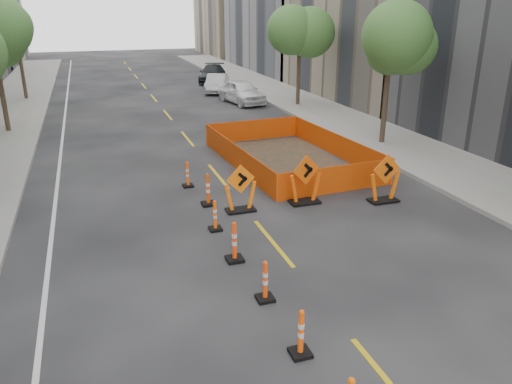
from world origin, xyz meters
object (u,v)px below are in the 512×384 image
object	(u,v)px
channelizer_2	(301,333)
channelizer_5	(215,215)
chevron_sign_right	(385,178)
parked_car_far	(212,74)
parked_car_mid	(217,83)
parked_car_near	(242,92)
channelizer_3	(265,281)
chevron_sign_left	(240,188)
channelizer_6	(208,189)
channelizer_4	(234,241)
channelizer_7	(187,174)
chevron_sign_center	(305,179)

from	to	relation	value
channelizer_2	channelizer_5	distance (m)	5.87
chevron_sign_right	parked_car_far	size ratio (longest dim) A/B	0.33
parked_car_mid	parked_car_far	world-z (taller)	parked_car_far
channelizer_5	parked_car_near	xyz separation A→B (m)	(6.60, 18.92, 0.30)
channelizer_3	parked_car_near	distance (m)	23.73
chevron_sign_left	parked_car_far	bearing A→B (deg)	73.20
channelizer_5	channelizer_6	bearing A→B (deg)	82.38
channelizer_4	parked_car_near	world-z (taller)	parked_car_near
channelizer_7	chevron_sign_right	bearing A→B (deg)	-30.89
channelizer_6	channelizer_5	bearing A→B (deg)	-97.62
chevron_sign_right	channelizer_7	bearing A→B (deg)	148.54
chevron_sign_left	parked_car_far	distance (m)	28.35
chevron_sign_right	channelizer_2	bearing A→B (deg)	-132.83
chevron_sign_left	channelizer_7	bearing A→B (deg)	107.54
parked_car_mid	parked_car_far	bearing A→B (deg)	101.11
chevron_sign_right	parked_car_mid	bearing A→B (deg)	88.68
channelizer_7	chevron_sign_left	distance (m)	3.02
channelizer_3	chevron_sign_right	distance (m)	7.16
chevron_sign_center	parked_car_near	world-z (taller)	chevron_sign_center
channelizer_3	chevron_sign_right	world-z (taller)	chevron_sign_right
channelizer_4	chevron_sign_center	size ratio (longest dim) A/B	0.65
channelizer_3	channelizer_7	size ratio (longest dim) A/B	1.03
channelizer_4	parked_car_far	size ratio (longest dim) A/B	0.22
channelizer_6	chevron_sign_right	world-z (taller)	chevron_sign_right
channelizer_6	chevron_sign_center	distance (m)	3.18
chevron_sign_center	channelizer_3	bearing A→B (deg)	-133.25
chevron_sign_right	parked_car_near	size ratio (longest dim) A/B	0.37
channelizer_5	channelizer_7	distance (m)	3.91
channelizer_5	parked_car_far	distance (m)	29.70
chevron_sign_center	parked_car_far	size ratio (longest dim) A/B	0.34
parked_car_near	parked_car_mid	bearing A→B (deg)	85.95
channelizer_7	parked_car_mid	xyz separation A→B (m)	(6.17, 19.86, 0.19)
parked_car_far	chevron_sign_center	bearing A→B (deg)	-78.85
parked_car_far	parked_car_mid	bearing A→B (deg)	-81.46
chevron_sign_left	chevron_sign_center	distance (m)	2.20
channelizer_3	chevron_sign_center	size ratio (longest dim) A/B	0.58
channelizer_2	parked_car_far	bearing A→B (deg)	78.71
channelizer_3	parked_car_far	size ratio (longest dim) A/B	0.20
channelizer_7	parked_car_near	size ratio (longest dim) A/B	0.21
channelizer_5	channelizer_7	world-z (taller)	channelizer_7
channelizer_6	channelizer_7	world-z (taller)	channelizer_6
channelizer_7	chevron_sign_center	world-z (taller)	chevron_sign_center
channelizer_3	channelizer_4	size ratio (longest dim) A/B	0.89
channelizer_3	channelizer_5	distance (m)	3.91
channelizer_3	chevron_sign_left	distance (m)	5.14
channelizer_6	channelizer_7	distance (m)	1.98
channelizer_3	channelizer_6	size ratio (longest dim) A/B	0.89
channelizer_2	parked_car_near	bearing A→B (deg)	75.39
channelizer_7	parked_car_far	distance (m)	25.92
chevron_sign_center	chevron_sign_right	world-z (taller)	chevron_sign_center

